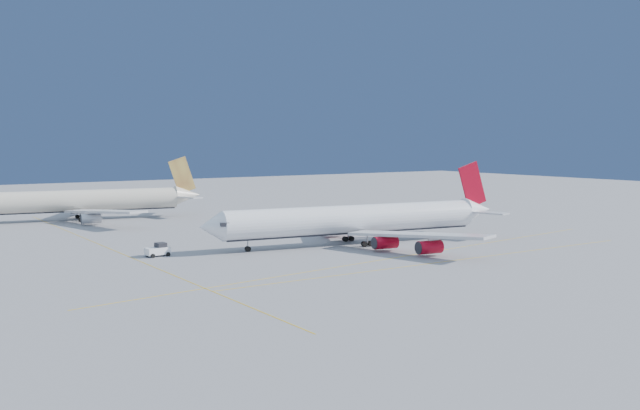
{
  "coord_description": "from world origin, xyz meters",
  "views": [
    {
      "loc": [
        -80.82,
        -102.49,
        20.81
      ],
      "look_at": [
        1.95,
        22.51,
        7.0
      ],
      "focal_mm": 40.0,
      "sensor_mm": 36.0,
      "label": 1
    }
  ],
  "objects": [
    {
      "name": "ground",
      "position": [
        0.0,
        0.0,
        0.0
      ],
      "size": [
        500.0,
        500.0,
        0.0
      ],
      "primitive_type": "plane",
      "color": "slate",
      "rests_on": "ground"
    },
    {
      "name": "airliner_etihad",
      "position": [
        -30.77,
        84.28,
        4.95
      ],
      "size": [
        62.19,
        56.88,
        16.27
      ],
      "rotation": [
        0.0,
        0.0,
        -0.16
      ],
      "color": "beige",
      "rests_on": "ground"
    },
    {
      "name": "taxiway_lines",
      "position": [
        -14.71,
        6.34,
        0.01
      ],
      "size": [
        118.86,
        140.0,
        0.02
      ],
      "color": "gold",
      "rests_on": "ground"
    },
    {
      "name": "airliner_virgin",
      "position": [
        3.8,
        10.94,
        4.88
      ],
      "size": [
        65.56,
        58.42,
        16.19
      ],
      "rotation": [
        0.0,
        0.0,
        -0.14
      ],
      "color": "white",
      "rests_on": "ground"
    },
    {
      "name": "pushback_tug",
      "position": [
        -35.42,
        18.54,
        1.12
      ],
      "size": [
        4.49,
        3.03,
        2.41
      ],
      "rotation": [
        0.0,
        0.0,
        0.11
      ],
      "color": "white",
      "rests_on": "ground"
    }
  ]
}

